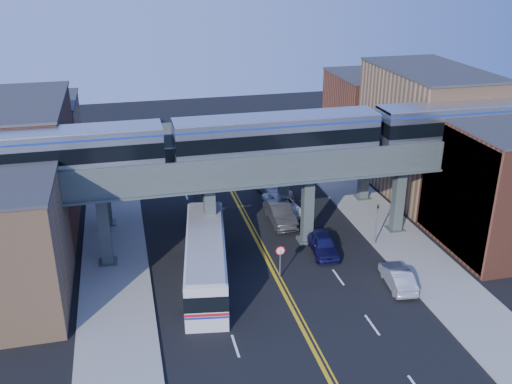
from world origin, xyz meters
TOP-DOWN VIEW (x-y plane):
  - ground at (0.00, 0.00)m, footprint 120.00×120.00m
  - sidewalk_west at (-11.50, 10.00)m, footprint 5.00×70.00m
  - sidewalk_east at (11.50, 10.00)m, footprint 5.00×70.00m
  - building_west_b at (-18.50, 16.00)m, footprint 8.00×14.00m
  - building_west_c at (-18.50, 29.00)m, footprint 8.00×10.00m
  - building_east_a at (18.50, 4.00)m, footprint 8.00×10.00m
  - building_east_b at (18.50, 16.00)m, footprint 8.00×14.00m
  - building_east_c at (18.50, 29.00)m, footprint 8.00×10.00m
  - mural_panel at (14.55, 4.00)m, footprint 0.10×9.50m
  - elevated_viaduct_near at (0.00, 8.00)m, footprint 52.00×3.60m
  - elevated_viaduct_far at (0.00, 15.00)m, footprint 52.00×3.60m
  - transit_train at (1.32, 8.00)m, footprint 48.31×3.03m
  - stop_sign at (0.30, 3.00)m, footprint 0.76×0.09m
  - traffic_signal at (9.20, 6.00)m, footprint 0.15×0.18m
  - transit_bus at (-4.99, 3.99)m, footprint 4.72×13.08m
  - car_lane_a at (4.65, 5.80)m, footprint 2.35×4.85m
  - car_lane_b at (2.85, 11.93)m, footprint 1.87×5.36m
  - car_lane_c at (3.62, 13.98)m, footprint 2.89×5.54m
  - car_lane_d at (3.89, 18.15)m, footprint 3.07×6.18m
  - car_parked_curb at (8.18, -0.09)m, footprint 2.07×4.53m

SIDE VIEW (x-z plane):
  - ground at x=0.00m, z-range 0.00..0.00m
  - sidewalk_west at x=-11.50m, z-range 0.00..0.16m
  - sidewalk_east at x=11.50m, z-range 0.00..0.16m
  - car_parked_curb at x=8.18m, z-range 0.00..1.44m
  - car_lane_c at x=3.62m, z-range 0.00..1.49m
  - car_lane_a at x=4.65m, z-range 0.00..1.60m
  - car_lane_d at x=3.89m, z-range 0.00..1.73m
  - car_lane_b at x=2.85m, z-range 0.00..1.76m
  - transit_bus at x=-4.99m, z-range 0.05..3.34m
  - stop_sign at x=0.30m, z-range 0.44..3.07m
  - traffic_signal at x=9.20m, z-range 0.25..4.35m
  - building_west_c at x=-18.50m, z-range 0.00..8.00m
  - building_east_c at x=18.50m, z-range 0.00..9.00m
  - mural_panel at x=14.55m, z-range 0.00..9.50m
  - building_east_a at x=18.50m, z-range 0.00..10.00m
  - building_west_b at x=-18.50m, z-range 0.00..11.00m
  - building_east_b at x=18.50m, z-range 0.00..12.00m
  - elevated_viaduct_near at x=0.00m, z-range 2.77..10.17m
  - elevated_viaduct_far at x=0.00m, z-range 2.77..10.17m
  - transit_train at x=1.32m, z-range 7.54..11.08m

